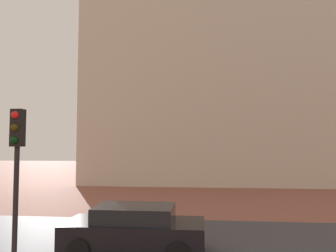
% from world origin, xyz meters
% --- Properties ---
extents(ground_plane, '(120.00, 120.00, 0.00)m').
position_xyz_m(ground_plane, '(0.00, 10.00, 0.00)').
color(ground_plane, brown).
extents(street_asphalt_strip, '(120.00, 6.57, 0.00)m').
position_xyz_m(street_asphalt_strip, '(0.00, 8.08, 0.00)').
color(street_asphalt_strip, '#38383D').
rests_on(street_asphalt_strip, ground_plane).
extents(landmark_building, '(23.79, 10.19, 37.33)m').
position_xyz_m(landmark_building, '(2.12, 27.77, 11.14)').
color(landmark_building, beige).
rests_on(landmark_building, ground_plane).
extents(car_black, '(4.20, 2.08, 1.42)m').
position_xyz_m(car_black, '(-1.10, 6.63, 0.69)').
color(car_black, black).
rests_on(car_black, ground_plane).
extents(traffic_light_pole, '(0.28, 0.34, 4.11)m').
position_xyz_m(traffic_light_pole, '(-3.46, 4.10, 2.90)').
color(traffic_light_pole, black).
rests_on(traffic_light_pole, ground_plane).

